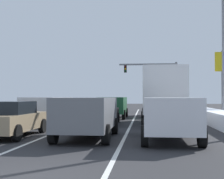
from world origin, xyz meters
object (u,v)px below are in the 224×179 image
(sedan_maroon_left_lane_third, at_px, (69,108))
(suv_silver_left_lane_second, at_px, (48,108))
(suv_red_right_lane_third, at_px, (155,105))
(street_lamp_right_mid, at_px, (219,41))
(sedan_tan_left_lane_nearest, at_px, (11,119))
(suv_white_right_lane_nearest, at_px, (169,114))
(box_truck_right_lane_second, at_px, (162,94))
(sedan_black_center_lane_second, at_px, (101,112))
(traffic_light_gantry, at_px, (158,75))
(suv_gray_center_lane_nearest, at_px, (88,114))
(suv_green_center_lane_third, at_px, (113,105))

(sedan_maroon_left_lane_third, bearing_deg, suv_silver_left_lane_second, -88.65)
(suv_red_right_lane_third, xyz_separation_m, street_lamp_right_mid, (4.13, -5.75, 4.50))
(sedan_tan_left_lane_nearest, relative_size, sedan_maroon_left_lane_third, 1.00)
(sedan_maroon_left_lane_third, bearing_deg, suv_red_right_lane_third, 21.86)
(suv_white_right_lane_nearest, distance_m, box_truck_right_lane_second, 7.38)
(suv_white_right_lane_nearest, distance_m, sedan_black_center_lane_second, 7.91)
(suv_silver_left_lane_second, bearing_deg, suv_red_right_lane_third, 53.31)
(suv_silver_left_lane_second, distance_m, street_lamp_right_mid, 12.28)
(sedan_black_center_lane_second, relative_size, sedan_tan_left_lane_nearest, 1.00)
(box_truck_right_lane_second, bearing_deg, traffic_light_gantry, 88.32)
(suv_gray_center_lane_nearest, height_order, suv_silver_left_lane_second, same)
(suv_white_right_lane_nearest, xyz_separation_m, suv_red_right_lane_third, (-0.05, 15.64, 0.00))
(box_truck_right_lane_second, xyz_separation_m, sedan_black_center_lane_second, (-3.75, -0.30, -1.14))
(suv_white_right_lane_nearest, relative_size, traffic_light_gantry, 0.65)
(suv_green_center_lane_third, distance_m, street_lamp_right_mid, 9.36)
(suv_silver_left_lane_second, relative_size, sedan_maroon_left_lane_third, 1.09)
(sedan_black_center_lane_second, distance_m, suv_green_center_lane_third, 6.07)
(traffic_light_gantry, relative_size, street_lamp_right_mid, 0.81)
(sedan_black_center_lane_second, xyz_separation_m, suv_silver_left_lane_second, (-3.21, -0.49, 0.25))
(box_truck_right_lane_second, bearing_deg, suv_green_center_lane_third, 122.01)
(sedan_black_center_lane_second, xyz_separation_m, suv_green_center_lane_third, (0.15, 6.06, 0.25))
(street_lamp_right_mid, bearing_deg, box_truck_right_lane_second, -147.12)
(suv_green_center_lane_third, distance_m, sedan_tan_left_lane_nearest, 12.90)
(suv_red_right_lane_third, bearing_deg, traffic_light_gantry, 86.65)
(box_truck_right_lane_second, height_order, sedan_tan_left_lane_nearest, box_truck_right_lane_second)
(sedan_black_center_lane_second, xyz_separation_m, street_lamp_right_mid, (7.71, 2.86, 4.75))
(street_lamp_right_mid, bearing_deg, traffic_light_gantry, 99.44)
(suv_white_right_lane_nearest, relative_size, suv_gray_center_lane_nearest, 1.00)
(suv_white_right_lane_nearest, bearing_deg, suv_green_center_lane_third, 104.89)
(suv_red_right_lane_third, distance_m, suv_silver_left_lane_second, 11.36)
(suv_green_center_lane_third, height_order, sedan_maroon_left_lane_third, suv_green_center_lane_third)
(sedan_tan_left_lane_nearest, bearing_deg, suv_white_right_lane_nearest, -5.03)
(sedan_black_center_lane_second, relative_size, traffic_light_gantry, 0.60)
(sedan_maroon_left_lane_third, xyz_separation_m, street_lamp_right_mid, (11.07, -2.97, 4.75))
(suv_red_right_lane_third, distance_m, suv_gray_center_lane_nearest, 15.71)
(traffic_light_gantry, bearing_deg, suv_gray_center_lane_nearest, -97.81)
(suv_silver_left_lane_second, height_order, sedan_maroon_left_lane_third, suv_silver_left_lane_second)
(suv_white_right_lane_nearest, distance_m, suv_silver_left_lane_second, 9.46)
(sedan_tan_left_lane_nearest, bearing_deg, suv_silver_left_lane_second, 91.63)
(suv_gray_center_lane_nearest, xyz_separation_m, sedan_maroon_left_lane_third, (-3.72, 12.59, -0.25))
(traffic_light_gantry, bearing_deg, sedan_maroon_left_lane_third, -114.68)
(sedan_black_center_lane_second, height_order, traffic_light_gantry, traffic_light_gantry)
(suv_white_right_lane_nearest, height_order, traffic_light_gantry, traffic_light_gantry)
(sedan_maroon_left_lane_third, height_order, traffic_light_gantry, traffic_light_gantry)
(suv_white_right_lane_nearest, bearing_deg, box_truck_right_lane_second, 89.07)
(suv_red_right_lane_third, bearing_deg, suv_silver_left_lane_second, -126.69)
(suv_red_right_lane_third, bearing_deg, suv_gray_center_lane_nearest, -101.83)
(suv_gray_center_lane_nearest, xyz_separation_m, street_lamp_right_mid, (7.35, 9.62, 4.50))
(sedan_maroon_left_lane_third, bearing_deg, street_lamp_right_mid, -15.02)
(suv_red_right_lane_third, xyz_separation_m, sedan_black_center_lane_second, (-3.58, -8.62, -0.25))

